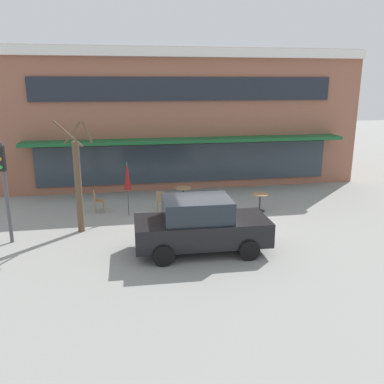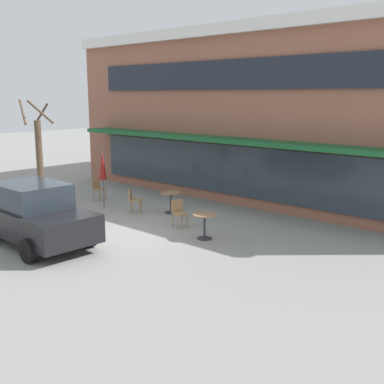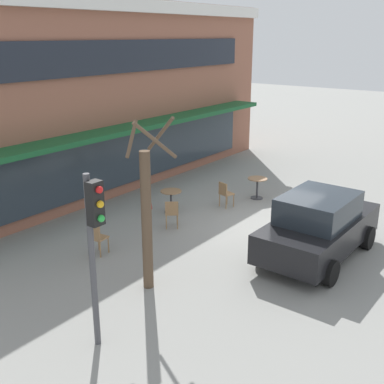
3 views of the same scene
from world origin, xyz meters
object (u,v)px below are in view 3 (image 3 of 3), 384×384
cafe_table_streetside (257,185)px  parked_sedan (319,226)px  cafe_chair_1 (172,212)px  traffic_light_pole (94,234)px  patio_umbrella_green_folded (147,190)px  cafe_chair_2 (97,237)px  street_tree (147,214)px  cafe_chair_0 (225,193)px  cafe_table_near_wall (171,198)px

cafe_table_streetside → parked_sedan: bearing=-131.8°
cafe_table_streetside → cafe_chair_1: bearing=170.1°
traffic_light_pole → cafe_chair_1: bearing=25.9°
traffic_light_pole → patio_umbrella_green_folded: bearing=30.4°
cafe_table_streetside → parked_sedan: parked_sedan is taller
cafe_table_streetside → traffic_light_pole: traffic_light_pole is taller
patio_umbrella_green_folded → traffic_light_pole: size_ratio=0.65×
cafe_chair_1 → parked_sedan: parked_sedan is taller
cafe_chair_2 → street_tree: size_ratio=0.22×
patio_umbrella_green_folded → cafe_chair_0: 4.09m
cafe_table_streetside → street_tree: street_tree is taller
cafe_table_near_wall → patio_umbrella_green_folded: bearing=-154.8°
patio_umbrella_green_folded → traffic_light_pole: bearing=-149.6°
patio_umbrella_green_folded → cafe_table_near_wall: bearing=25.2°
cafe_table_streetside → patio_umbrella_green_folded: patio_umbrella_green_folded is taller
patio_umbrella_green_folded → cafe_chair_2: 1.82m
cafe_table_streetside → patio_umbrella_green_folded: 5.54m
cafe_table_streetside → cafe_chair_2: size_ratio=0.85×
cafe_table_near_wall → cafe_chair_0: size_ratio=0.85×
cafe_chair_1 → cafe_chair_0: bearing=-6.2°
cafe_table_near_wall → cafe_chair_2: 3.73m
cafe_chair_2 → street_tree: (-0.46, -2.25, 1.31)m
cafe_chair_2 → cafe_chair_1: bearing=-8.8°
cafe_table_near_wall → cafe_chair_1: (-1.04, -0.87, 0.01)m
cafe_table_near_wall → street_tree: bearing=-146.9°
cafe_chair_1 → patio_umbrella_green_folded: bearing=-169.0°
traffic_light_pole → parked_sedan: bearing=-15.9°
parked_sedan → street_tree: 4.73m
patio_umbrella_green_folded → street_tree: size_ratio=0.54×
cafe_chair_2 → parked_sedan: 5.88m
cafe_table_near_wall → street_tree: 5.14m
street_tree → cafe_chair_1: bearing=30.5°
cafe_chair_2 → parked_sedan: bearing=-54.2°
cafe_table_near_wall → parked_sedan: 5.24m
cafe_table_streetside → cafe_chair_1: size_ratio=0.85×
cafe_table_streetside → parked_sedan: 4.90m
cafe_table_streetside → patio_umbrella_green_folded: size_ratio=0.35×
street_tree → traffic_light_pole: street_tree is taller
street_tree → patio_umbrella_green_folded: bearing=42.1°
cafe_table_streetside → street_tree: 7.36m
patio_umbrella_green_folded → street_tree: street_tree is taller
cafe_chair_0 → parked_sedan: bearing=-113.6°
patio_umbrella_green_folded → parked_sedan: patio_umbrella_green_folded is taller
cafe_table_streetside → cafe_chair_0: cafe_chair_0 is taller
patio_umbrella_green_folded → cafe_chair_1: bearing=11.0°
parked_sedan → traffic_light_pole: size_ratio=1.25×
cafe_chair_0 → parked_sedan: size_ratio=0.21×
cafe_chair_2 → street_tree: street_tree is taller
cafe_chair_2 → traffic_light_pole: size_ratio=0.26×
cafe_chair_1 → cafe_table_streetside: bearing=-9.9°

